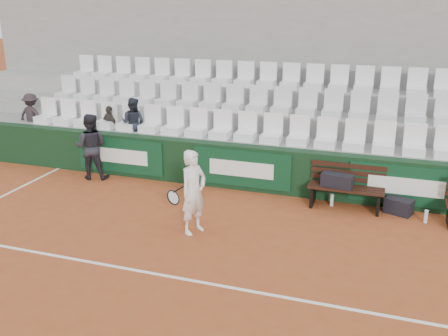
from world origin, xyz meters
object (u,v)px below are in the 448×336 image
bench_left (345,198)px  spectator_c (132,105)px  ball_kid (91,147)px  spectator_a (30,99)px  sports_bag_ground (399,206)px  spectator_b (109,108)px  sports_bag_left (337,180)px  water_bottle_near (332,200)px  water_bottle_far (426,216)px  tennis_player (193,192)px

bench_left → spectator_c: spectator_c is taller
ball_kid → spectator_a: (-2.37, 0.97, 0.81)m
bench_left → ball_kid: (-5.85, -0.05, 0.55)m
sports_bag_ground → spectator_c: 6.50m
spectator_a → spectator_b: size_ratio=1.18×
sports_bag_left → spectator_b: spectator_b is taller
sports_bag_ground → water_bottle_near: (-1.30, -0.02, -0.03)m
spectator_a → bench_left: bearing=172.6°
water_bottle_near → water_bottle_far: 1.82m
tennis_player → spectator_c: bearing=133.2°
sports_bag_ground → spectator_a: bearing=174.6°
water_bottle_far → bench_left: bearing=171.2°
sports_bag_left → water_bottle_near: (-0.08, 0.05, -0.45)m
sports_bag_left → water_bottle_near: bearing=150.9°
tennis_player → spectator_a: size_ratio=1.32×
bench_left → tennis_player: 3.24m
bench_left → spectator_a: spectator_a is taller
tennis_player → ball_kid: 3.87m
sports_bag_left → tennis_player: (-2.32, -1.98, 0.19)m
spectator_b → tennis_player: bearing=163.1°
tennis_player → spectator_a: spectator_a is taller
spectator_b → water_bottle_far: bearing=-165.1°
water_bottle_far → spectator_c: bearing=170.3°
water_bottle_far → spectator_c: size_ratio=0.20×
sports_bag_ground → water_bottle_near: sports_bag_ground is taller
water_bottle_far → spectator_b: size_ratio=0.25×
spectator_c → spectator_a: bearing=-1.3°
sports_bag_left → water_bottle_near: 0.46m
bench_left → sports_bag_ground: bearing=2.9°
sports_bag_left → water_bottle_far: bearing=-7.4°
sports_bag_left → spectator_b: size_ratio=0.62×
sports_bag_left → spectator_a: size_ratio=0.53×
spectator_b → sports_bag_ground: bearing=-163.4°
bench_left → tennis_player: bearing=-141.5°
tennis_player → ball_kid: (-3.35, 1.94, 0.01)m
bench_left → sports_bag_ground: bench_left is taller
sports_bag_left → tennis_player: bearing=-139.6°
tennis_player → water_bottle_near: bearing=42.1°
water_bottle_near → spectator_c: 5.27m
sports_bag_ground → spectator_b: size_ratio=0.51×
sports_bag_ground → tennis_player: 4.13m
spectator_a → spectator_c: (2.98, 0.00, 0.03)m
water_bottle_far → spectator_b: bearing=171.1°
water_bottle_far → spectator_b: (-7.43, 1.16, 1.37)m
sports_bag_ground → spectator_b: 7.12m
spectator_a → sports_bag_left: bearing=172.3°
water_bottle_far → water_bottle_near: bearing=171.6°
water_bottle_far → tennis_player: tennis_player is taller
tennis_player → spectator_c: size_ratio=1.25×
sports_bag_left → tennis_player: tennis_player is taller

